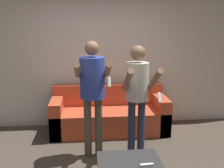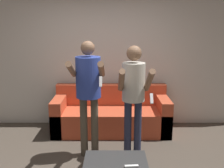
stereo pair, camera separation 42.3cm
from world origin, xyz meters
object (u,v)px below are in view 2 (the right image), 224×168
Objects in this scene: couch at (112,116)px; remote_on_table at (132,166)px; person_standing_left at (89,85)px; person_standing_right at (134,89)px; coffee_table at (116,166)px.

couch reaches higher than remote_on_table.
couch is 2.07m from remote_on_table.
person_standing_left reaches higher than remote_on_table.
person_standing_right is 1.25m from remote_on_table.
couch is 1.26× the size of person_standing_right.
person_standing_left reaches higher than person_standing_right.
person_standing_right is at bearing -0.55° from person_standing_left.
remote_on_table is at bearing -63.30° from person_standing_left.
person_standing_right reaches higher than remote_on_table.
remote_on_table is at bearing -83.67° from couch.
remote_on_table reaches higher than coffee_table.
person_standing_left is 0.65m from person_standing_right.
person_standing_right is at bearing 84.84° from remote_on_table.
coffee_table is at bearing 147.30° from remote_on_table.
person_standing_right is at bearing -71.20° from couch.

